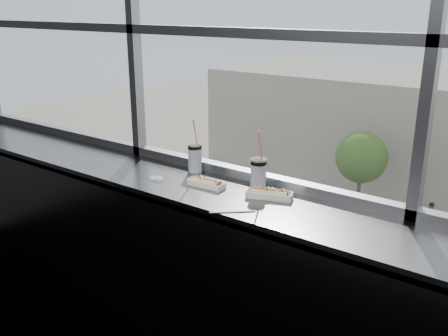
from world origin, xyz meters
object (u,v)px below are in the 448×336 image
Objects in this scene: pedestrian_a at (431,213)px; tree_left at (361,157)px; soda_cup_left at (195,156)px; car_far_a at (340,213)px; hotdog_tray_left at (206,183)px; car_near_a at (179,237)px; soda_cup_right at (258,173)px; loose_straw at (232,212)px; car_near_b at (317,286)px; wrapper at (157,178)px; hotdog_tray_right at (269,194)px.

pedestrian_a is 0.38× the size of tree_left.
car_far_a is (-8.92, 24.08, -11.01)m from soda_cup_left.
car_near_a is (-15.05, 16.26, -11.12)m from hotdog_tray_left.
soda_cup_right reaches higher than loose_straw.
tree_left reaches higher than car_near_b.
pedestrian_a reaches higher than car_near_b.
soda_cup_right reaches higher than soda_cup_left.
pedestrian_a is at bearing 100.37° from soda_cup_right.
car_near_b is (-6.94, 16.13, -11.22)m from soda_cup_right.
wrapper is 0.02× the size of tree_left.
car_far_a is 3.34× the size of pedestrian_a.
pedestrian_a is (-5.14, 28.01, -11.05)m from loose_straw.
soda_cup_right reaches higher than hotdog_tray_right.
car_far_a reaches higher than car_near_b.
car_far_a is at bearing 69.78° from loose_straw.
car_near_b is 8.39m from car_near_a.
hotdog_tray_left is 24.79m from car_near_a.
hotdog_tray_left is 0.89× the size of hotdog_tray_right.
hotdog_tray_right is 1.13× the size of loose_straw.
loose_straw is 28.46m from car_far_a.
car_far_a is at bearing -141.36° from pedestrian_a.
wrapper reaches higher than car_near_a.
hotdog_tray_left is 1.00× the size of loose_straw.
car_far_a is 1.20× the size of car_near_a.
car_near_b is at bearing 111.74° from soda_cup_left.
loose_straw is at bearing -11.30° from wrapper.
car_far_a is (-9.53, 24.50, -10.91)m from loose_straw.
hotdog_tray_left is 0.04× the size of car_far_a.
loose_straw is 0.04× the size of car_far_a.
loose_straw is (0.08, -0.37, -0.10)m from soda_cup_right.
pedestrian_a is (-4.77, 27.77, -11.07)m from hotdog_tray_left.
loose_straw reaches higher than car_near_a.
car_near_b is at bearing 113.29° from soda_cup_right.
car_far_a is 1.22× the size of car_near_b.
tree_left reaches higher than car_near_a.
wrapper reaches higher than car_near_b.
loose_straw is (0.60, -0.41, -0.10)m from soda_cup_left.
hotdog_tray_right is 0.14× the size of pedestrian_a.
wrapper reaches higher than pedestrian_a.
car_far_a is 1.27× the size of tree_left.
hotdog_tray_right is at bearing -70.40° from tree_left.
car_far_a is 8.39m from car_near_b.
soda_cup_right is 0.07× the size of car_near_b.
car_near_b is at bearing -76.06° from tree_left.
wrapper is 31.03m from tree_left.
soda_cup_right is at bearing -129.29° from car_near_a.
car_far_a is 4.70m from tree_left.
loose_straw is at bearing -70.67° from tree_left.
hotdog_tray_left reaches higher than wrapper.
wrapper reaches higher than tree_left.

